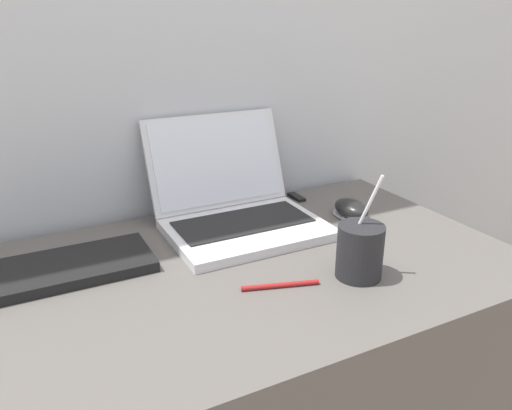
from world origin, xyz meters
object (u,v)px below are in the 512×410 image
Objects in this scene: usb_stick at (296,197)px; external_keyboard at (38,274)px; drink_cup at (360,250)px; laptop at (236,204)px; computer_mouse at (351,209)px; pen at (280,285)px.

external_keyboard is at bearing -167.00° from usb_stick.
usb_stick is at bearing 74.18° from drink_cup.
laptop reaches higher than usb_stick.
drink_cup reaches higher than usb_stick.
drink_cup is at bearing -26.08° from external_keyboard.
computer_mouse is 0.68m from external_keyboard.
laptop is at bearing 163.01° from computer_mouse.
drink_cup is 1.86× the size of computer_mouse.
pen is at bearing 169.00° from drink_cup.
usb_stick and pen have the same top height.
laptop is 0.42m from external_keyboard.
drink_cup reaches higher than external_keyboard.
computer_mouse reaches higher than usb_stick.
computer_mouse is 0.77× the size of pen.
usb_stick is at bearing 55.04° from pen.
drink_cup is 0.42m from usb_stick.
computer_mouse is (0.16, 0.23, -0.03)m from drink_cup.
drink_cup is at bearing -72.70° from laptop.
external_keyboard is at bearing 178.50° from computer_mouse.
laptop is at bearing -158.34° from usb_stick.
pen is at bearing -124.96° from usb_stick.
usb_stick is (0.11, 0.40, -0.05)m from drink_cup.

